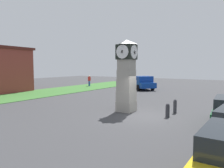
% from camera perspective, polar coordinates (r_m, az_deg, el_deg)
% --- Properties ---
extents(ground_plane, '(83.37, 83.37, 0.00)m').
position_cam_1_polar(ground_plane, '(14.35, 8.61, -8.24)').
color(ground_plane, '#38383A').
extents(clock_tower, '(1.51, 1.44, 5.02)m').
position_cam_1_polar(clock_tower, '(15.30, 3.79, 2.31)').
color(clock_tower, '#9A958B').
rests_on(clock_tower, ground_plane).
extents(bollard_near_tower, '(0.23, 0.23, 0.95)m').
position_cam_1_polar(bollard_near_tower, '(15.51, 16.13, -5.57)').
color(bollard_near_tower, '#333338').
rests_on(bollard_near_tower, ground_plane).
extents(bollard_mid_row, '(0.25, 0.25, 0.88)m').
position_cam_1_polar(bollard_mid_row, '(14.17, 14.31, -6.66)').
color(bollard_mid_row, '#333338').
rests_on(bollard_mid_row, ground_plane).
extents(pickup_truck, '(5.07, 5.48, 1.85)m').
position_cam_1_polar(pickup_truck, '(30.31, 7.46, 0.40)').
color(pickup_truck, navy).
rests_on(pickup_truck, ground_plane).
extents(pedestrian_by_cars, '(0.28, 0.42, 1.73)m').
position_cam_1_polar(pedestrian_by_cars, '(34.69, -5.95, 1.06)').
color(pedestrian_by_cars, '#264CA5').
rests_on(pedestrian_by_cars, ground_plane).
extents(grass_verge_far, '(50.02, 6.66, 0.04)m').
position_cam_1_polar(grass_verge_far, '(24.96, -24.98, -3.05)').
color(grass_verge_far, '#386B2D').
rests_on(grass_verge_far, ground_plane).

